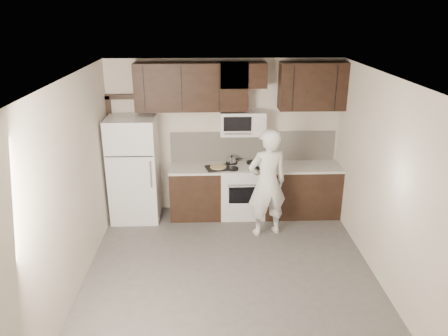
{
  "coord_description": "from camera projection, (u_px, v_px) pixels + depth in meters",
  "views": [
    {
      "loc": [
        -0.27,
        -5.1,
        3.49
      ],
      "look_at": [
        -0.06,
        0.9,
        1.27
      ],
      "focal_mm": 35.0,
      "sensor_mm": 36.0,
      "label": 1
    }
  ],
  "objects": [
    {
      "name": "stove",
      "position": [
        242.0,
        190.0,
        7.67
      ],
      "size": [
        0.76,
        0.66,
        0.94
      ],
      "color": "silver",
      "rests_on": "floor"
    },
    {
      "name": "baking_tray",
      "position": [
        218.0,
        168.0,
        7.41
      ],
      "size": [
        0.47,
        0.39,
        0.02
      ],
      "primitive_type": "cube",
      "rotation": [
        0.0,
        0.0,
        0.22
      ],
      "color": "black",
      "rests_on": "counter_run"
    },
    {
      "name": "microwave",
      "position": [
        243.0,
        123.0,
        7.37
      ],
      "size": [
        0.76,
        0.42,
        0.4
      ],
      "color": "silver",
      "rests_on": "upper_cabinets"
    },
    {
      "name": "refrigerator",
      "position": [
        134.0,
        169.0,
        7.41
      ],
      "size": [
        0.8,
        0.76,
        1.8
      ],
      "color": "silver",
      "rests_on": "floor"
    },
    {
      "name": "floor",
      "position": [
        230.0,
        277.0,
        6.0
      ],
      "size": [
        4.5,
        4.5,
        0.0
      ],
      "primitive_type": "plane",
      "color": "#524F4D",
      "rests_on": "ground"
    },
    {
      "name": "door_trim",
      "position": [
        114.0,
        144.0,
        7.58
      ],
      "size": [
        0.5,
        0.08,
        2.12
      ],
      "color": "black",
      "rests_on": "floor"
    },
    {
      "name": "person",
      "position": [
        267.0,
        183.0,
        6.87
      ],
      "size": [
        0.73,
        0.57,
        1.76
      ],
      "primitive_type": "imported",
      "rotation": [
        0.0,
        0.0,
        3.4
      ],
      "color": "white",
      "rests_on": "floor"
    },
    {
      "name": "counter_run",
      "position": [
        259.0,
        190.0,
        7.68
      ],
      "size": [
        2.95,
        0.64,
        0.91
      ],
      "color": "black",
      "rests_on": "floor"
    },
    {
      "name": "ceiling",
      "position": [
        232.0,
        79.0,
        5.07
      ],
      "size": [
        4.5,
        4.5,
        0.0
      ],
      "primitive_type": "plane",
      "rotation": [
        3.14,
        0.0,
        0.0
      ],
      "color": "white",
      "rests_on": "back_wall"
    },
    {
      "name": "backsplash",
      "position": [
        253.0,
        146.0,
        7.71
      ],
      "size": [
        2.9,
        0.02,
        0.54
      ],
      "primitive_type": "cube",
      "color": "beige",
      "rests_on": "counter_run"
    },
    {
      "name": "back_wall",
      "position": [
        224.0,
        137.0,
        7.64
      ],
      "size": [
        4.0,
        0.0,
        4.0
      ],
      "primitive_type": "plane",
      "rotation": [
        1.57,
        0.0,
        0.0
      ],
      "color": "#BEB3A1",
      "rests_on": "ground"
    },
    {
      "name": "pizza",
      "position": [
        218.0,
        167.0,
        7.4
      ],
      "size": [
        0.33,
        0.33,
        0.02
      ],
      "primitive_type": "cylinder",
      "rotation": [
        0.0,
        0.0,
        0.22
      ],
      "color": "beige",
      "rests_on": "baking_tray"
    },
    {
      "name": "upper_cabinets",
      "position": [
        238.0,
        85.0,
        7.16
      ],
      "size": [
        3.48,
        0.35,
        0.78
      ],
      "color": "black",
      "rests_on": "back_wall"
    },
    {
      "name": "saucepan",
      "position": [
        232.0,
        160.0,
        7.63
      ],
      "size": [
        0.27,
        0.16,
        0.15
      ],
      "color": "silver",
      "rests_on": "stove"
    }
  ]
}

